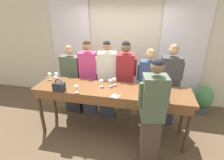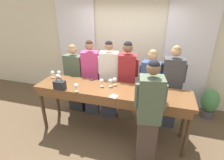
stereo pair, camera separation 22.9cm
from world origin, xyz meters
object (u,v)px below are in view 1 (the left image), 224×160
Objects in this scene: guest_olive_jacket at (72,80)px; guest_navy_coat at (148,86)px; handbag at (59,87)px; wine_glass_center_mid at (110,81)px; guest_beige_cap at (168,86)px; wine_glass_front_left at (101,81)px; wine_glass_back_left at (114,80)px; wine_glass_front_mid at (56,74)px; guest_cream_sweater at (107,80)px; wine_bottle at (166,93)px; wine_glass_front_right at (56,78)px; guest_pink_top at (89,79)px; potted_plant at (204,99)px; host_pouring at (152,115)px; wine_glass_center_right at (49,75)px; wine_glass_center_left at (76,87)px; guest_striped_shirt at (125,81)px; tasting_bar at (111,94)px.

guest_navy_coat is at bearing -0.00° from guest_olive_jacket.
wine_glass_center_mid is at bearing 23.18° from handbag.
wine_glass_front_left is at bearing -157.19° from guest_beige_cap.
wine_glass_front_left is 0.26m from wine_glass_back_left.
guest_cream_sweater is at bearing 21.80° from wine_glass_front_mid.
guest_beige_cap is at bearing 22.81° from wine_glass_front_left.
wine_bottle is 1.30× the size of handbag.
guest_pink_top reaches higher than wine_glass_front_right.
potted_plant is at bearing 26.38° from wine_glass_front_left.
guest_beige_cap is 2.50× the size of potted_plant.
host_pouring is (1.89, -0.59, -0.20)m from wine_glass_front_right.
wine_glass_center_right is 0.09× the size of guest_beige_cap.
wine_glass_front_left is 0.74m from guest_pink_top.
wine_glass_front_left is 1.15m from wine_glass_center_right.
wine_bottle is at bearing -34.05° from guest_cream_sweater.
guest_pink_top is at bearing -168.17° from potted_plant.
guest_olive_jacket is 2.17m from guest_beige_cap.
wine_bottle is 1.82m from guest_pink_top.
wine_glass_center_left is 1.17m from guest_striped_shirt.
guest_navy_coat is (1.75, -0.00, 0.02)m from guest_olive_jacket.
guest_striped_shirt is (0.75, 0.87, -0.20)m from wine_glass_center_left.
wine_glass_center_left is at bearing -145.10° from guest_navy_coat.
wine_bottle reaches higher than tasting_bar.
guest_striped_shirt is (1.25, 0.00, 0.08)m from guest_olive_jacket.
handbag is 1.04m from wine_glass_back_left.
guest_cream_sweater reaches higher than wine_glass_center_mid.
guest_pink_top reaches higher than wine_glass_center_right.
host_pouring is at bearing -32.66° from wine_glass_front_left.
wine_glass_front_left and wine_glass_center_left have the same top height.
wine_glass_center_left is 0.08× the size of host_pouring.
wine_glass_front_mid is 0.20m from wine_glass_front_right.
wine_glass_front_mid is 0.22× the size of potted_plant.
guest_navy_coat reaches higher than wine_glass_front_mid.
wine_glass_center_mid is 1.26m from guest_beige_cap.
guest_olive_jacket is (-0.87, 0.55, -0.29)m from wine_glass_front_left.
host_pouring reaches higher than guest_cream_sweater.
guest_pink_top is at bearing 136.69° from tasting_bar.
guest_cream_sweater is at bearing -180.00° from guest_navy_coat.
host_pouring is at bearing -126.50° from potted_plant.
wine_glass_front_right is at bearing -156.16° from guest_striped_shirt.
wine_glass_front_right is at bearing -162.30° from guest_navy_coat.
wine_glass_center_right is at bearing -167.74° from guest_navy_coat.
host_pouring is (1.41, -1.16, 0.01)m from guest_pink_top.
wine_glass_front_right is 1.99m from host_pouring.
wine_glass_center_left is at bearing -84.64° from guest_pink_top.
guest_striped_shirt is at bearing 70.17° from wine_glass_back_left.
wine_glass_back_left reaches higher than potted_plant.
wine_glass_front_left is 0.49m from wine_glass_center_left.
guest_striped_shirt reaches higher than wine_glass_front_mid.
wine_bottle is 2.21m from wine_glass_front_mid.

